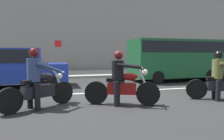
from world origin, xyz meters
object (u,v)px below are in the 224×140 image
object	(u,v)px
street_sign_post	(58,53)
pedestrian_bystander	(30,60)
motorcycle_with_rider_olive	(221,80)
parked_van_forest_green	(176,57)
motorcycle_with_rider_denim_blue	(38,84)
motorcycle_with_rider_black_leather	(121,83)
parked_sedan_cobalt_blue	(16,67)

from	to	relation	value
street_sign_post	pedestrian_bystander	size ratio (longest dim) A/B	1.40
motorcycle_with_rider_olive	pedestrian_bystander	bearing A→B (deg)	125.36
parked_van_forest_green	motorcycle_with_rider_olive	bearing A→B (deg)	-106.12
motorcycle_with_rider_denim_blue	motorcycle_with_rider_olive	size ratio (longest dim) A/B	0.98
motorcycle_with_rider_olive	parked_van_forest_green	xyz separation A→B (m)	(1.36, 4.71, 0.65)
motorcycle_with_rider_black_leather	parked_van_forest_green	bearing A→B (deg)	43.94
motorcycle_with_rider_denim_blue	pedestrian_bystander	bearing A→B (deg)	96.32
parked_sedan_cobalt_blue	pedestrian_bystander	xyz separation A→B (m)	(0.16, 4.58, 0.21)
parked_van_forest_green	pedestrian_bystander	bearing A→B (deg)	150.38
motorcycle_with_rider_denim_blue	street_sign_post	xyz separation A→B (m)	(0.85, 9.13, 0.87)
parked_sedan_cobalt_blue	street_sign_post	world-z (taller)	street_sign_post
motorcycle_with_rider_olive	parked_sedan_cobalt_blue	xyz separation A→B (m)	(-6.69, 4.63, 0.23)
motorcycle_with_rider_denim_blue	motorcycle_with_rider_olive	distance (m)	5.58
parked_sedan_cobalt_blue	motorcycle_with_rider_olive	bearing A→B (deg)	-34.66
motorcycle_with_rider_olive	street_sign_post	world-z (taller)	street_sign_post
motorcycle_with_rider_black_leather	motorcycle_with_rider_olive	bearing A→B (deg)	-4.55
motorcycle_with_rider_denim_blue	pedestrian_bystander	world-z (taller)	pedestrian_bystander
parked_sedan_cobalt_blue	motorcycle_with_rider_denim_blue	bearing A→B (deg)	-74.82
parked_sedan_cobalt_blue	pedestrian_bystander	size ratio (longest dim) A/B	2.60
street_sign_post	parked_van_forest_green	bearing A→B (deg)	-38.81
parked_sedan_cobalt_blue	street_sign_post	xyz separation A→B (m)	(1.98, 4.97, 0.65)
parked_van_forest_green	pedestrian_bystander	distance (m)	9.08
motorcycle_with_rider_denim_blue	street_sign_post	bearing A→B (deg)	84.66
motorcycle_with_rider_denim_blue	motorcycle_with_rider_black_leather	xyz separation A→B (m)	(2.30, -0.21, -0.02)
motorcycle_with_rider_denim_blue	parked_sedan_cobalt_blue	xyz separation A→B (m)	(-1.13, 4.16, 0.22)
pedestrian_bystander	motorcycle_with_rider_black_leather	bearing A→B (deg)	-69.91
motorcycle_with_rider_denim_blue	pedestrian_bystander	distance (m)	8.79
motorcycle_with_rider_olive	street_sign_post	bearing A→B (deg)	116.14
motorcycle_with_rider_olive	motorcycle_with_rider_black_leather	distance (m)	3.27
motorcycle_with_rider_olive	pedestrian_bystander	distance (m)	11.29
motorcycle_with_rider_denim_blue	motorcycle_with_rider_black_leather	distance (m)	2.31
motorcycle_with_rider_olive	street_sign_post	xyz separation A→B (m)	(-4.71, 9.60, 0.88)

